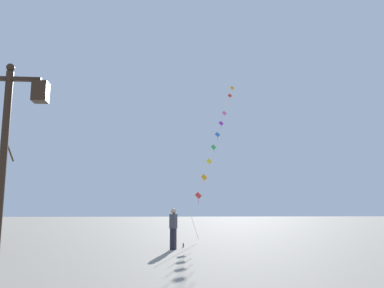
# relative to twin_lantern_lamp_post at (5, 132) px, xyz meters

# --- Properties ---
(ground_plane) EXTENTS (160.00, 160.00, 0.00)m
(ground_plane) POSITION_rel_twin_lantern_lamp_post_xyz_m (2.37, 13.16, -3.11)
(ground_plane) COLOR gray
(twin_lantern_lamp_post) EXTENTS (1.48, 0.28, 4.47)m
(twin_lantern_lamp_post) POSITION_rel_twin_lantern_lamp_post_xyz_m (0.00, 0.00, 0.00)
(twin_lantern_lamp_post) COLOR black
(twin_lantern_lamp_post) RESTS_ON ground_plane
(kite_train) EXTENTS (5.22, 13.88, 12.15)m
(kite_train) POSITION_rel_twin_lantern_lamp_post_xyz_m (6.70, 17.74, 3.30)
(kite_train) COLOR brown
(kite_train) RESTS_ON ground_plane
(kite_flyer) EXTENTS (0.37, 0.62, 1.71)m
(kite_flyer) POSITION_rel_twin_lantern_lamp_post_xyz_m (3.55, 9.41, -2.21)
(kite_flyer) COLOR #1E1E2D
(kite_flyer) RESTS_ON ground_plane
(bare_tree) EXTENTS (0.83, 1.85, 4.98)m
(bare_tree) POSITION_rel_twin_lantern_lamp_post_xyz_m (-3.79, 9.91, -0.52)
(bare_tree) COLOR #4C3826
(bare_tree) RESTS_ON ground_plane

